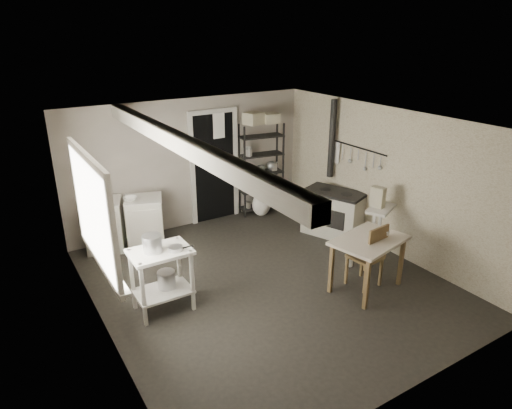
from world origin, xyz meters
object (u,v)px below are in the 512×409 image
prep_table (162,282)px  base_cabinets (125,221)px  work_table (367,264)px  chair (365,254)px  stove (334,211)px  shelf_rack (261,166)px  flour_sack (261,204)px  stockpot (152,245)px

prep_table → base_cabinets: size_ratio=0.66×
work_table → chair: size_ratio=1.05×
stove → shelf_rack: bearing=86.9°
shelf_rack → chair: bearing=-85.9°
stove → base_cabinets: bearing=134.7°
work_table → flour_sack: size_ratio=2.22×
stove → flour_sack: stove is taller
stockpot → work_table: 2.90m
base_cabinets → shelf_rack: 2.77m
base_cabinets → flour_sack: (2.62, -0.04, -0.22)m
shelf_rack → flour_sack: bearing=-111.7°
base_cabinets → chair: size_ratio=1.35×
stockpot → chair: stockpot is taller
base_cabinets → chair: chair is taller
stockpot → base_cabinets: size_ratio=0.20×
stove → chair: size_ratio=1.06×
prep_table → flour_sack: prep_table is taller
flour_sack → work_table: bearing=-93.6°
base_cabinets → shelf_rack: shelf_rack is taller
shelf_rack → stockpot: bearing=-135.4°
shelf_rack → prep_table: bearing=-134.5°
stove → flour_sack: 1.52m
chair → base_cabinets: bearing=123.6°
prep_table → shelf_rack: size_ratio=0.48×
stockpot → chair: (2.70, -0.93, -0.45)m
shelf_rack → flour_sack: (-0.09, -0.16, -0.71)m
prep_table → chair: (2.62, -0.92, 0.08)m
shelf_rack → flour_sack: shelf_rack is taller
work_table → chair: chair is taller
flour_sack → stockpot: bearing=-145.2°
stockpot → flour_sack: bearing=34.8°
work_table → stove: bearing=63.7°
prep_table → stockpot: size_ratio=3.34×
work_table → flour_sack: 3.01m
prep_table → stove: bearing=10.3°
prep_table → stove: 3.43m
base_cabinets → shelf_rack: bearing=22.9°
prep_table → flour_sack: size_ratio=1.89×
chair → shelf_rack: bearing=79.1°
flour_sack → chair: bearing=-92.8°
prep_table → base_cabinets: 2.03m
stockpot → flour_sack: 3.53m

